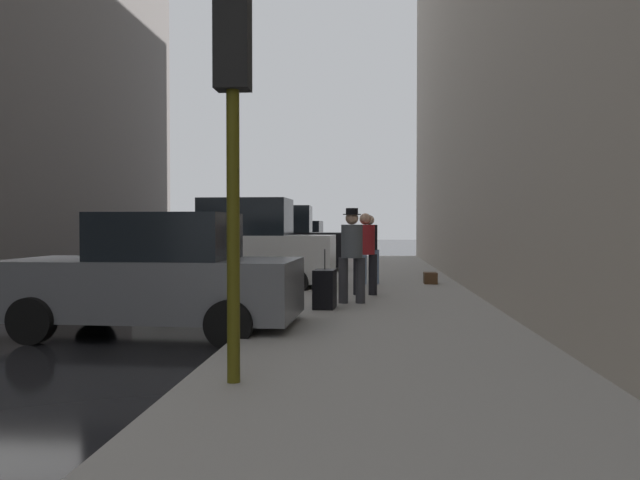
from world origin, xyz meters
name	(u,v)px	position (x,y,z in m)	size (l,w,h in m)	color
ground_plane	(25,321)	(0.00, 0.00, 0.00)	(120.00, 120.00, 0.00)	black
sidewalk	(384,321)	(6.00, 0.00, 0.07)	(4.00, 40.00, 0.15)	gray
parked_gray_coupe	(157,277)	(2.65, -1.05, 0.85)	(4.26, 2.17, 1.79)	slate
parked_white_van	(240,249)	(2.65, 4.88, 1.03)	(4.63, 2.12, 2.25)	silver
parked_black_suv	(275,243)	(2.65, 10.48, 1.03)	(4.65, 2.16, 2.25)	black
parked_red_hatchback	(295,243)	(2.65, 16.15, 0.85)	(4.27, 2.19, 1.79)	#B2191E
fire_hydrant	(317,270)	(4.45, 5.49, 0.50)	(0.42, 0.22, 0.70)	red
traffic_light	(233,100)	(4.50, -4.29, 2.76)	(0.32, 0.32, 3.60)	#514C0F
pedestrian_with_beanie	(352,251)	(5.43, 1.67, 1.14)	(0.51, 0.43, 1.78)	#333338
pedestrian_in_jeans	(369,246)	(5.76, 5.50, 1.10)	(0.53, 0.49, 1.71)	#728CB2
pedestrian_in_red_jacket	(365,249)	(5.67, 3.07, 1.10)	(0.50, 0.41, 1.71)	black
rolling_suitcase	(325,289)	(4.98, 0.91, 0.49)	(0.40, 0.58, 1.04)	black
duffel_bag	(430,278)	(7.28, 5.74, 0.29)	(0.32, 0.44, 0.28)	#472D19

